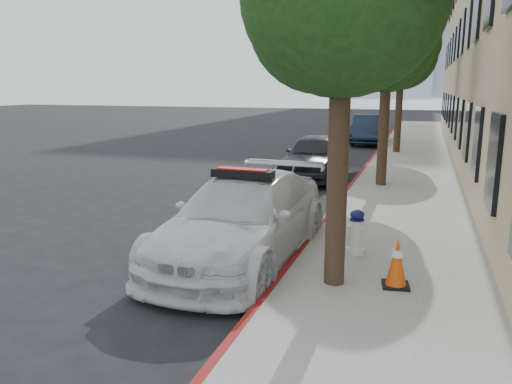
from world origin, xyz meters
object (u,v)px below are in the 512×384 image
Objects in this scene: police_car at (243,218)px; parked_car_mid at (316,156)px; parked_car_far at (369,129)px; traffic_cone at (397,262)px; fire_hydrant at (356,232)px.

parked_car_mid is at bearing 95.02° from police_car.
traffic_cone is at bearing -84.75° from parked_car_far.
parked_car_mid is (-0.45, 8.29, 0.00)m from police_car.
parked_car_far is at bearing 112.42° from fire_hydrant.
parked_car_mid is 8.19m from fire_hydrant.
police_car reaches higher than parked_car_mid.
parked_car_far reaches higher than traffic_cone.
police_car is 19.30m from parked_car_far.
parked_car_mid reaches higher than fire_hydrant.
parked_car_far is (0.55, 11.01, 0.02)m from parked_car_mid.
parked_car_mid is at bearing 123.78° from fire_hydrant.
parked_car_mid is 5.54× the size of fire_hydrant.
parked_car_mid is 5.90× the size of traffic_cone.
traffic_cone is at bearing -42.88° from fire_hydrant.
police_car is at bearing -92.36° from parked_car_far.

